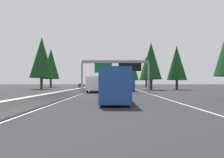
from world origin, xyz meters
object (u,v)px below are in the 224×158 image
(pickup_mid_center, at_px, (122,85))
(conifer_right_mid, at_px, (177,63))
(bus_near_right, at_px, (115,84))
(sedan_mid_right, at_px, (97,88))
(box_truck_far_right, at_px, (95,84))
(conifer_right_far, at_px, (146,68))
(minivan_near_center, at_px, (118,84))
(bus_distant_a, at_px, (127,83))
(sedan_distant_b, at_px, (113,86))
(conifer_right_near, at_px, (151,61))
(oncoming_far, at_px, (81,86))
(conifer_left_near, at_px, (42,58))
(oncoming_near, at_px, (90,85))
(sign_gantry_overhead, at_px, (116,67))
(conifer_right_distant, at_px, (133,70))
(conifer_left_mid, at_px, (51,64))
(sedan_far_center, at_px, (121,85))

(pickup_mid_center, distance_m, conifer_right_mid, 35.89)
(bus_near_right, distance_m, sedan_mid_right, 27.73)
(box_truck_far_right, distance_m, conifer_right_far, 48.28)
(minivan_near_center, height_order, bus_distant_a, bus_distant_a)
(sedan_distant_b, xyz_separation_m, conifer_right_near, (-27.94, -9.77, 6.72))
(oncoming_far, relative_size, conifer_right_mid, 0.38)
(oncoming_far, xyz_separation_m, conifer_left_near, (-18.75, 8.07, 8.18))
(sedan_distant_b, bearing_deg, sedan_mid_right, 173.00)
(oncoming_far, bearing_deg, oncoming_near, 58.01)
(sedan_distant_b, distance_m, conifer_left_near, 31.64)
(bus_near_right, distance_m, conifer_right_near, 32.15)
(oncoming_far, bearing_deg, conifer_right_far, 110.23)
(bus_distant_a, bearing_deg, box_truck_far_right, 138.74)
(sign_gantry_overhead, distance_m, sedan_distant_b, 42.03)
(oncoming_far, bearing_deg, bus_distant_a, 29.38)
(conifer_right_distant, bearing_deg, sign_gantry_overhead, 171.73)
(sign_gantry_overhead, height_order, conifer_left_near, conifer_left_near)
(sign_gantry_overhead, relative_size, conifer_right_distant, 0.91)
(bus_distant_a, distance_m, conifer_left_mid, 40.40)
(sedan_distant_b, relative_size, conifer_right_near, 0.36)
(conifer_right_near, bearing_deg, pickup_mid_center, 10.08)
(sedan_far_center, relative_size, conifer_right_near, 0.36)
(conifer_right_mid, bearing_deg, conifer_right_distant, 6.33)
(sedan_mid_right, height_order, box_truck_far_right, box_truck_far_right)
(sedan_mid_right, height_order, minivan_near_center, minivan_near_center)
(oncoming_far, bearing_deg, conifer_right_near, 42.61)
(conifer_right_near, xyz_separation_m, conifer_left_near, (4.75, 29.68, 1.46))
(bus_near_right, relative_size, pickup_mid_center, 2.05)
(oncoming_far, height_order, conifer_left_near, conifer_left_near)
(conifer_right_distant, bearing_deg, conifer_right_near, 179.08)
(pickup_mid_center, height_order, minivan_near_center, pickup_mid_center)
(minivan_near_center, xyz_separation_m, conifer_left_mid, (-52.37, 27.31, 8.07))
(sedan_mid_right, bearing_deg, bus_near_right, -171.67)
(sedan_distant_b, height_order, box_truck_far_right, box_truck_far_right)
(minivan_near_center, distance_m, sedan_far_center, 36.05)
(oncoming_far, distance_m, conifer_left_mid, 14.71)
(conifer_right_near, distance_m, conifer_left_mid, 42.12)
(bus_distant_a, bearing_deg, bus_near_right, 173.24)
(minivan_near_center, height_order, conifer_right_far, conifer_right_far)
(sedan_distant_b, height_order, sedan_far_center, same)
(conifer_right_distant, bearing_deg, conifer_right_far, -171.26)
(sedan_distant_b, bearing_deg, conifer_right_distant, -21.56)
(box_truck_far_right, xyz_separation_m, conifer_right_far, (44.52, -17.57, 6.33))
(sedan_far_center, bearing_deg, sign_gantry_overhead, 176.93)
(oncoming_near, relative_size, conifer_left_near, 0.38)
(sedan_distant_b, relative_size, minivan_near_center, 0.88)
(minivan_near_center, xyz_separation_m, conifer_right_near, (-77.76, -6.26, 6.45))
(conifer_right_far, relative_size, conifer_left_near, 0.90)
(conifer_right_near, bearing_deg, sign_gantry_overhead, 146.73)
(bus_near_right, relative_size, sedan_mid_right, 2.61)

